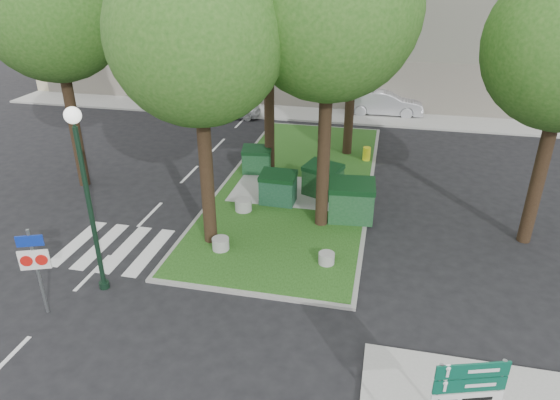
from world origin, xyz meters
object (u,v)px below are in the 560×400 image
(bollard_left, at_px, (221,244))
(directional_sign, at_px, (465,400))
(dumpster_a, at_px, (257,160))
(car_white, at_px, (229,107))
(dumpster_b, at_px, (278,188))
(litter_bin, at_px, (367,154))
(street_lamp, at_px, (85,181))
(tree_median_near_left, at_px, (199,17))
(dumpster_d, at_px, (351,201))
(car_silver, at_px, (384,103))
(tree_median_mid, at_px, (271,9))
(bollard_mid, at_px, (243,205))
(traffic_sign_pole, at_px, (35,261))
(dumpster_c, at_px, (323,180))
(bollard_right, at_px, (326,258))

(bollard_left, distance_m, directional_sign, 9.54)
(dumpster_a, xyz_separation_m, car_white, (-3.97, 8.32, -0.04))
(dumpster_b, bearing_deg, bollard_left, -104.25)
(litter_bin, distance_m, street_lamp, 14.06)
(tree_median_near_left, relative_size, dumpster_a, 7.53)
(dumpster_d, height_order, car_silver, dumpster_d)
(directional_sign, bearing_deg, tree_median_mid, 98.76)
(dumpster_b, distance_m, car_white, 12.47)
(bollard_mid, bearing_deg, traffic_sign_pole, -117.80)
(dumpster_a, bearing_deg, tree_median_mid, 25.02)
(dumpster_c, bearing_deg, traffic_sign_pole, -101.36)
(car_white, bearing_deg, directional_sign, -156.89)
(bollard_left, xyz_separation_m, car_white, (-4.50, 15.00, 0.34))
(dumpster_a, distance_m, street_lamp, 9.96)
(bollard_left, bearing_deg, tree_median_near_left, 127.70)
(tree_median_near_left, distance_m, car_silver, 18.88)
(street_lamp, distance_m, traffic_sign_pole, 2.43)
(tree_median_mid, xyz_separation_m, directional_sign, (6.72, -13.59, -5.13))
(traffic_sign_pole, bearing_deg, directional_sign, -34.55)
(dumpster_c, bearing_deg, directional_sign, -46.04)
(tree_median_near_left, bearing_deg, traffic_sign_pole, -125.55)
(bollard_mid, xyz_separation_m, traffic_sign_pole, (-3.63, -6.88, 1.32))
(litter_bin, bearing_deg, tree_median_near_left, -118.01)
(traffic_sign_pole, height_order, car_white, traffic_sign_pole)
(dumpster_b, xyz_separation_m, traffic_sign_pole, (-4.76, -7.85, 0.93))
(dumpster_a, height_order, litter_bin, dumpster_a)
(bollard_right, xyz_separation_m, car_white, (-8.03, 15.08, 0.36))
(bollard_left, relative_size, directional_sign, 0.22)
(directional_sign, bearing_deg, dumpster_a, 101.43)
(litter_bin, distance_m, car_silver, 8.29)
(tree_median_near_left, xyz_separation_m, dumpster_b, (1.51, 3.29, -6.58))
(car_white, bearing_deg, street_lamp, -178.88)
(dumpster_a, relative_size, street_lamp, 0.26)
(dumpster_c, relative_size, street_lamp, 0.32)
(tree_median_near_left, distance_m, litter_bin, 11.99)
(bollard_left, relative_size, bollard_mid, 0.88)
(dumpster_b, relative_size, directional_sign, 0.54)
(directional_sign, bearing_deg, bollard_mid, 108.49)
(tree_median_near_left, xyz_separation_m, directional_sign, (7.22, -7.09, -5.47))
(car_white, xyz_separation_m, car_silver, (9.21, 2.50, 0.11))
(bollard_right, relative_size, traffic_sign_pole, 0.20)
(dumpster_c, bearing_deg, litter_bin, 95.00)
(street_lamp, xyz_separation_m, directional_sign, (9.53, -3.89, -1.60))
(street_lamp, height_order, car_silver, street_lamp)
(traffic_sign_pole, distance_m, car_silver, 23.10)
(dumpster_d, relative_size, street_lamp, 0.32)
(dumpster_a, distance_m, car_white, 9.22)
(bollard_right, bearing_deg, car_silver, 86.14)
(dumpster_a, bearing_deg, dumpster_c, -36.78)
(tree_median_mid, bearing_deg, dumpster_d, -45.62)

